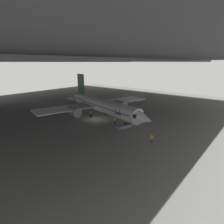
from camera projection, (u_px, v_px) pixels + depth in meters
ground_plane at (97, 119)px, 46.78m from camera, size 110.00×110.00×0.00m
hangar_structure at (59, 57)px, 51.34m from camera, size 121.00×99.00×15.69m
airplane_main at (102, 105)px, 47.14m from camera, size 31.69×32.20×10.37m
boarding_stairs at (123, 125)px, 40.40m from camera, size 4.20×2.35×4.43m
crew_worker_near_nose at (152, 138)px, 32.56m from camera, size 0.31×0.53×1.64m
crew_worker_by_stairs at (115, 121)px, 42.50m from camera, size 0.54×0.28×1.64m
traffic_cone_orange at (161, 135)px, 36.00m from camera, size 0.36×0.36×0.60m
baggage_tug at (70, 110)px, 53.58m from camera, size 1.63×2.38×0.90m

